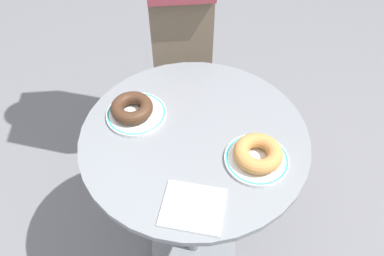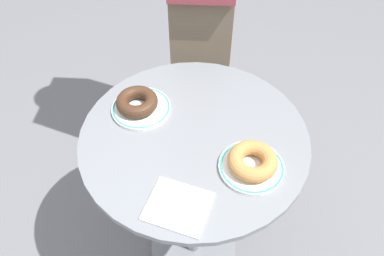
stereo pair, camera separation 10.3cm
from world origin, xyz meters
name	(u,v)px [view 1 (the left image)]	position (x,y,z in m)	size (l,w,h in m)	color
ground_plane	(193,248)	(0.00, 0.00, -0.01)	(7.00, 7.00, 0.02)	slate
cafe_table	(194,183)	(0.00, 0.00, 0.50)	(0.64, 0.64, 0.75)	slate
plate_left	(136,114)	(-0.18, 0.02, 0.75)	(0.18, 0.18, 0.01)	white
plate_right	(257,159)	(0.18, -0.04, 0.75)	(0.17, 0.17, 0.01)	white
donut_chocolate	(132,108)	(-0.19, 0.02, 0.78)	(0.12, 0.12, 0.04)	#422819
donut_old_fashioned	(258,153)	(0.18, -0.04, 0.78)	(0.13, 0.13, 0.04)	#BC7F42
paper_napkin	(193,207)	(0.06, -0.22, 0.75)	(0.15, 0.13, 0.01)	white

